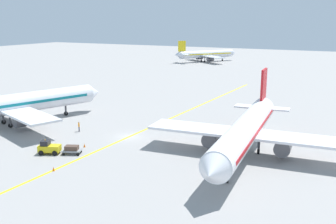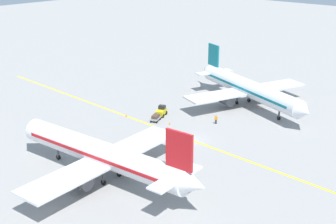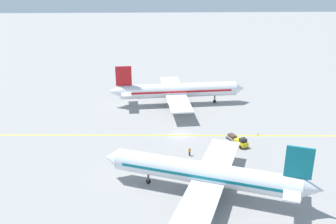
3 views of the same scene
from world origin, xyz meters
name	(u,v)px [view 3 (image 3 of 3)]	position (x,y,z in m)	size (l,w,h in m)	color
ground_plane	(180,135)	(0.00, 0.00, 0.00)	(400.00, 400.00, 0.00)	gray
apron_yellow_centreline	(180,135)	(0.00, 0.00, 0.00)	(0.40, 120.00, 0.01)	yellow
airplane_at_gate	(207,174)	(-22.46, -2.84, 3.71)	(28.08, 34.35, 10.60)	silver
airplane_adjacent_stand	(177,91)	(19.34, -0.32, 3.71)	(28.33, 35.55, 10.60)	white
baggage_tug_white	(241,142)	(-5.64, -12.09, 0.90)	(3.35, 2.66, 2.11)	gold
baggage_cart_trailing	(232,137)	(-2.61, -10.77, 0.76)	(2.94, 2.32, 1.24)	gray
ground_crew_worker	(190,151)	(-9.21, -1.25, 0.91)	(0.39, 0.48, 1.68)	#23232D
traffic_cone_near_nose	(258,134)	(-0.46, -16.76, 0.28)	(0.32, 0.32, 0.55)	orange
traffic_cone_mid_apron	(217,140)	(-3.04, -7.51, 0.28)	(0.32, 0.32, 0.55)	orange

